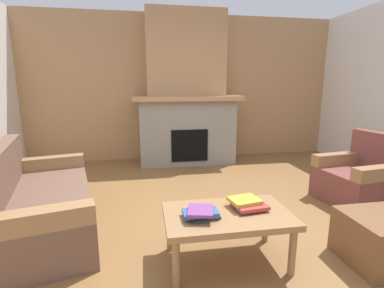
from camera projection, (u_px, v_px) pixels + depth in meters
ground at (225, 228)px, 2.84m from camera, size 9.00×9.00×0.00m
wall_back_wood_panel at (183, 88)px, 5.46m from camera, size 6.00×0.12×2.70m
fireplace at (186, 99)px, 5.13m from camera, size 1.90×0.82×2.70m
couch at (38, 203)px, 2.75m from camera, size 1.25×1.95×0.85m
armchair at (360, 179)px, 3.44m from camera, size 0.85×0.85×0.85m
coffee_table at (227, 219)px, 2.24m from camera, size 1.00×0.60×0.43m
ottoman at (379, 240)px, 2.26m from camera, size 0.52×0.52×0.40m
book_stack_near_edge at (201, 213)px, 2.13m from camera, size 0.28×0.24×0.08m
book_stack_center at (247, 204)px, 2.31m from camera, size 0.31×0.28×0.08m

